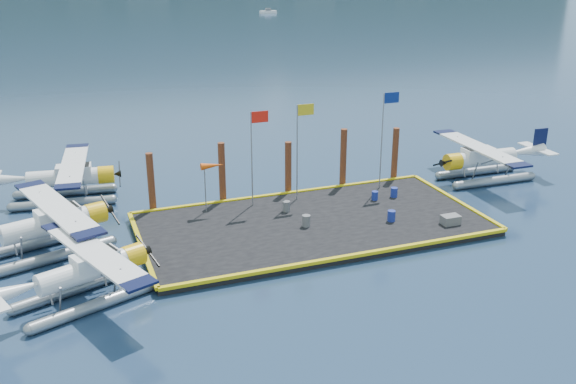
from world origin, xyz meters
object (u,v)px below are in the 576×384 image
at_px(flagpole_red, 255,144).
at_px(flagpole_yellow, 300,137).
at_px(piling_3, 343,160).
at_px(piling_1, 222,175).
at_px(seaplane_d, 482,161).
at_px(drum_4, 394,192).
at_px(windsock, 212,167).
at_px(seaplane_b, 52,227).
at_px(drum_2, 375,196).
at_px(piling_0, 151,184).
at_px(piling_4, 395,156).
at_px(flagpole_blue, 385,126).
at_px(piling_2, 288,170).
at_px(seaplane_a, 89,273).
at_px(drum_1, 391,216).
at_px(drum_3, 306,221).
at_px(seaplane_c, 68,180).
at_px(crate, 450,220).
at_px(drum_0, 286,206).

bearing_deg(flagpole_red, flagpole_yellow, 0.00).
bearing_deg(piling_3, piling_1, 180.00).
bearing_deg(seaplane_d, flagpole_yellow, 90.38).
bearing_deg(drum_4, windsock, 170.95).
xyz_separation_m(seaplane_b, drum_2, (19.59, 0.13, -0.84)).
bearing_deg(piling_0, piling_4, 0.00).
xyz_separation_m(flagpole_blue, piling_2, (-6.20, 1.60, -2.79)).
bearing_deg(drum_2, seaplane_d, 10.25).
distance_m(flagpole_yellow, piling_2, 3.07).
bearing_deg(piling_4, flagpole_red, -171.57).
bearing_deg(drum_4, flagpole_blue, 86.46).
xyz_separation_m(seaplane_a, windsock, (7.94, 8.00, 1.82)).
bearing_deg(piling_3, drum_1, -90.61).
xyz_separation_m(drum_4, piling_4, (1.92, 3.45, 1.29)).
bearing_deg(seaplane_b, seaplane_d, 75.92).
xyz_separation_m(flagpole_yellow, piling_0, (-9.20, 1.60, -2.51)).
xyz_separation_m(drum_3, drum_4, (7.18, 2.45, -0.03)).
bearing_deg(piling_0, drum_4, -12.88).
bearing_deg(piling_1, piling_0, 180.00).
distance_m(seaplane_c, piling_1, 10.15).
relative_size(seaplane_c, flagpole_blue, 1.48).
height_order(drum_3, piling_3, piling_3).
distance_m(drum_2, windsock, 10.66).
bearing_deg(piling_1, drum_3, -60.00).
relative_size(drum_1, flagpole_blue, 0.10).
relative_size(drum_3, piling_1, 0.16).
bearing_deg(seaplane_c, seaplane_d, 84.84).
xyz_separation_m(seaplane_b, piling_4, (22.94, 3.62, 0.48)).
height_order(seaplane_d, flagpole_yellow, flagpole_yellow).
distance_m(seaplane_a, crate, 20.46).
height_order(seaplane_b, piling_0, piling_0).
xyz_separation_m(drum_0, flagpole_yellow, (1.57, 1.73, 3.79)).
height_order(seaplane_d, flagpole_red, flagpole_red).
relative_size(seaplane_b, seaplane_c, 1.02).
relative_size(seaplane_b, crate, 9.20).
bearing_deg(flagpole_yellow, seaplane_b, -172.39).
height_order(seaplane_b, piling_3, piling_3).
bearing_deg(seaplane_a, drum_4, 86.38).
bearing_deg(drum_1, drum_4, 58.48).
bearing_deg(seaplane_d, piling_3, 81.09).
relative_size(drum_4, windsock, 0.20).
height_order(seaplane_a, piling_2, piling_2).
height_order(seaplane_d, drum_4, seaplane_d).
height_order(drum_3, piling_1, piling_1).
bearing_deg(seaplane_c, piling_2, 79.96).
distance_m(drum_0, flagpole_blue, 8.71).
relative_size(drum_3, piling_2, 0.18).
height_order(seaplane_d, drum_2, seaplane_d).
distance_m(seaplane_c, drum_2, 19.94).
height_order(drum_0, flagpole_blue, flagpole_blue).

